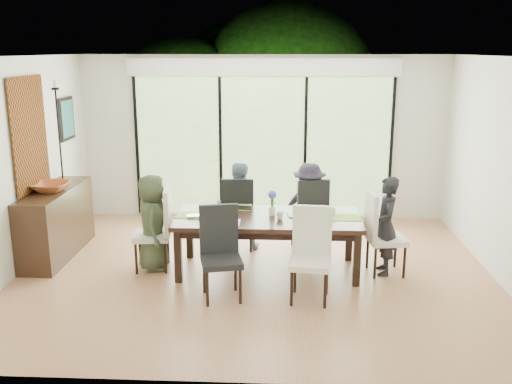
{
  "coord_description": "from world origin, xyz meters",
  "views": [
    {
      "loc": [
        0.36,
        -6.83,
        2.79
      ],
      "look_at": [
        0.0,
        0.25,
        1.0
      ],
      "focal_mm": 40.0,
      "sensor_mm": 36.0,
      "label": 1
    }
  ],
  "objects_px": {
    "person_left_end": "(153,222)",
    "chair_far_right": "(309,213)",
    "vase": "(272,211)",
    "cup_a": "(214,209)",
    "bowl": "(50,187)",
    "person_right_end": "(386,226)",
    "cup_c": "(331,212)",
    "person_far_left": "(238,206)",
    "cup_b": "(280,215)",
    "chair_near_left": "(221,254)",
    "table_top": "(268,219)",
    "chair_left_end": "(151,229)",
    "chair_far_left": "(238,212)",
    "laptop": "(200,217)",
    "person_far_right": "(309,207)",
    "chair_near_right": "(310,256)",
    "sideboard": "(56,223)",
    "chair_right_end": "(387,233)"
  },
  "relations": [
    {
      "from": "bowl",
      "to": "chair_near_left",
      "type": "bearing_deg",
      "value": -26.4
    },
    {
      "from": "person_far_left",
      "to": "laptop",
      "type": "height_order",
      "value": "person_far_left"
    },
    {
      "from": "chair_far_right",
      "to": "person_left_end",
      "type": "distance_m",
      "value": 2.2
    },
    {
      "from": "bowl",
      "to": "table_top",
      "type": "bearing_deg",
      "value": -6.48
    },
    {
      "from": "chair_near_left",
      "to": "person_left_end",
      "type": "xyz_separation_m",
      "value": [
        -0.98,
        0.87,
        0.09
      ]
    },
    {
      "from": "cup_a",
      "to": "vase",
      "type": "bearing_deg",
      "value": -7.59
    },
    {
      "from": "vase",
      "to": "cup_b",
      "type": "distance_m",
      "value": 0.18
    },
    {
      "from": "table_top",
      "to": "chair_far_right",
      "type": "bearing_deg",
      "value": 57.09
    },
    {
      "from": "person_right_end",
      "to": "laptop",
      "type": "relative_size",
      "value": 3.91
    },
    {
      "from": "chair_right_end",
      "to": "chair_far_right",
      "type": "distance_m",
      "value": 1.27
    },
    {
      "from": "cup_a",
      "to": "bowl",
      "type": "xyz_separation_m",
      "value": [
        -2.22,
        0.18,
        0.22
      ]
    },
    {
      "from": "cup_c",
      "to": "bowl",
      "type": "height_order",
      "value": "bowl"
    },
    {
      "from": "person_far_right",
      "to": "bowl",
      "type": "xyz_separation_m",
      "value": [
        -3.47,
        -0.5,
        0.37
      ]
    },
    {
      "from": "chair_left_end",
      "to": "person_far_right",
      "type": "relative_size",
      "value": 0.85
    },
    {
      "from": "chair_far_left",
      "to": "person_left_end",
      "type": "bearing_deg",
      "value": 37.86
    },
    {
      "from": "chair_near_right",
      "to": "cup_c",
      "type": "height_order",
      "value": "chair_near_right"
    },
    {
      "from": "vase",
      "to": "cup_a",
      "type": "relative_size",
      "value": 0.97
    },
    {
      "from": "person_far_left",
      "to": "person_far_right",
      "type": "relative_size",
      "value": 1.0
    },
    {
      "from": "table_top",
      "to": "person_far_left",
      "type": "bearing_deg",
      "value": 118.47
    },
    {
      "from": "person_far_left",
      "to": "cup_a",
      "type": "relative_size",
      "value": 10.4
    },
    {
      "from": "vase",
      "to": "cup_c",
      "type": "height_order",
      "value": "vase"
    },
    {
      "from": "chair_far_left",
      "to": "cup_b",
      "type": "relative_size",
      "value": 11.0
    },
    {
      "from": "cup_b",
      "to": "bowl",
      "type": "xyz_separation_m",
      "value": [
        -3.07,
        0.43,
        0.22
      ]
    },
    {
      "from": "chair_left_end",
      "to": "chair_far_left",
      "type": "distance_m",
      "value": 1.35
    },
    {
      "from": "cup_a",
      "to": "cup_b",
      "type": "bearing_deg",
      "value": -16.39
    },
    {
      "from": "chair_far_right",
      "to": "person_right_end",
      "type": "height_order",
      "value": "person_right_end"
    },
    {
      "from": "chair_far_right",
      "to": "bowl",
      "type": "height_order",
      "value": "chair_far_right"
    },
    {
      "from": "chair_far_left",
      "to": "cup_c",
      "type": "bearing_deg",
      "value": 147.37
    },
    {
      "from": "person_left_end",
      "to": "person_right_end",
      "type": "bearing_deg",
      "value": -97.94
    },
    {
      "from": "cup_c",
      "to": "bowl",
      "type": "relative_size",
      "value": 0.24
    },
    {
      "from": "person_far_right",
      "to": "sideboard",
      "type": "distance_m",
      "value": 3.5
    },
    {
      "from": "person_far_left",
      "to": "person_right_end",
      "type": "bearing_deg",
      "value": 144.24
    },
    {
      "from": "person_right_end",
      "to": "laptop",
      "type": "distance_m",
      "value": 2.33
    },
    {
      "from": "chair_far_right",
      "to": "cup_c",
      "type": "xyz_separation_m",
      "value": [
        0.25,
        -0.75,
        0.24
      ]
    },
    {
      "from": "table_top",
      "to": "cup_c",
      "type": "relative_size",
      "value": 19.35
    },
    {
      "from": "person_far_right",
      "to": "bowl",
      "type": "bearing_deg",
      "value": 22.55
    },
    {
      "from": "chair_far_left",
      "to": "sideboard",
      "type": "xyz_separation_m",
      "value": [
        -2.47,
        -0.42,
        -0.07
      ]
    },
    {
      "from": "person_far_right",
      "to": "person_left_end",
      "type": "bearing_deg",
      "value": 36.62
    },
    {
      "from": "chair_right_end",
      "to": "chair_near_right",
      "type": "distance_m",
      "value": 1.33
    },
    {
      "from": "person_left_end",
      "to": "chair_far_right",
      "type": "bearing_deg",
      "value": -75.22
    },
    {
      "from": "cup_c",
      "to": "person_far_left",
      "type": "bearing_deg",
      "value": 149.72
    },
    {
      "from": "person_right_end",
      "to": "cup_a",
      "type": "xyz_separation_m",
      "value": [
        -2.18,
        0.15,
        0.15
      ]
    },
    {
      "from": "chair_left_end",
      "to": "chair_right_end",
      "type": "bearing_deg",
      "value": 83.56
    },
    {
      "from": "table_top",
      "to": "chair_near_left",
      "type": "distance_m",
      "value": 1.02
    },
    {
      "from": "chair_near_right",
      "to": "bowl",
      "type": "height_order",
      "value": "chair_near_right"
    },
    {
      "from": "person_right_end",
      "to": "person_left_end",
      "type": "bearing_deg",
      "value": -89.77
    },
    {
      "from": "chair_left_end",
      "to": "cup_c",
      "type": "height_order",
      "value": "chair_left_end"
    },
    {
      "from": "cup_b",
      "to": "cup_c",
      "type": "relative_size",
      "value": 0.81
    },
    {
      "from": "chair_left_end",
      "to": "vase",
      "type": "distance_m",
      "value": 1.57
    },
    {
      "from": "laptop",
      "to": "sideboard",
      "type": "xyz_separation_m",
      "value": [
        -2.07,
        0.53,
        -0.27
      ]
    }
  ]
}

